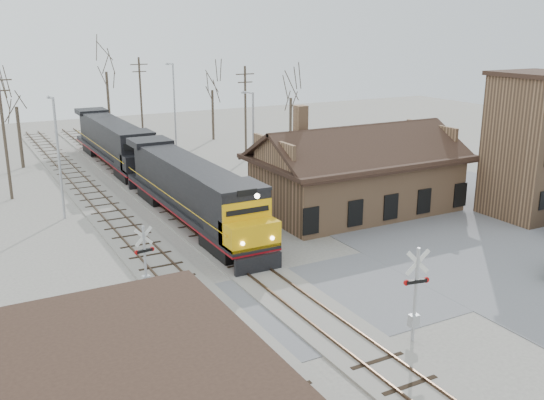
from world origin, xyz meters
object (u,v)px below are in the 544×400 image
Objects in this scene: locomotive_lead at (193,192)px; locomotive_trailing at (115,143)px; depot at (356,179)px; signal_tower at (536,147)px.

locomotive_trailing is at bearing 90.00° from locomotive_lead.
signal_tower is (10.40, -7.00, 2.67)m from depot.
signal_tower is 0.50× the size of locomotive_trailing.
locomotive_lead is at bearing -90.00° from locomotive_trailing.
depot is 12.20m from locomotive_lead.
locomotive_lead is 1.00× the size of locomotive_trailing.
signal_tower is at bearing -22.52° from locomotive_lead.
locomotive_trailing is (-22.39, 30.16, -2.67)m from signal_tower.
locomotive_lead is at bearing 157.48° from signal_tower.
depot is 12.82m from signal_tower.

